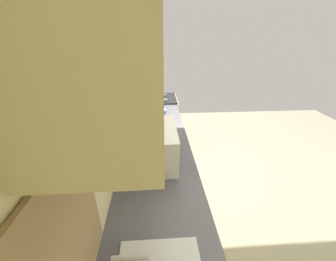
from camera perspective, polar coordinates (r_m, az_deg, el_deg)
ground_plane at (r=2.71m, az=22.92°, el=-19.29°), size 6.08×6.08×0.00m
wall_back at (r=1.77m, az=-15.46°, el=8.21°), size 3.92×0.12×2.66m
counter_run at (r=1.89m, az=-2.74°, el=-21.75°), size 3.02×0.63×0.89m
upper_cabinets at (r=1.27m, az=-11.41°, el=26.82°), size 1.89×0.31×0.63m
window_back_wall at (r=0.81m, az=-25.99°, el=-26.17°), size 0.49×0.02×0.56m
oven_range at (r=3.37m, az=-3.05°, el=1.91°), size 0.60×0.65×1.07m
microwave at (r=1.63m, az=-3.92°, el=-3.84°), size 0.53×0.36×0.29m
bowl at (r=2.65m, az=-2.52°, el=5.55°), size 0.18×0.18×0.04m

